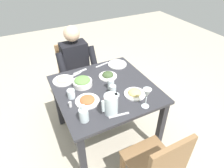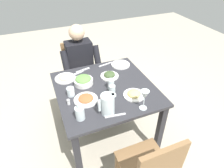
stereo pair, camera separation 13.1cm
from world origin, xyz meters
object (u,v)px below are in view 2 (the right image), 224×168
object	(u,v)px
salad_bowl	(83,80)
plate_rice_curry	(86,99)
dining_table	(105,96)
wine_glass	(145,96)
plate_fries	(134,94)
salt_shaker	(68,102)
plate_dolmas	(109,75)
oil_carafe	(80,114)
water_pitcher	(108,104)
plate_yoghurt	(121,64)
diner_near	(82,67)
chair_near	(79,69)
water_glass_by_pitcher	(71,92)
water_glass_center	(111,84)
plate_beans	(65,78)
water_glass_far_right	(112,90)

from	to	relation	value
salad_bowl	plate_rice_curry	distance (m)	0.27
dining_table	wine_glass	xyz separation A→B (m)	(-0.21, 0.42, 0.25)
salad_bowl	wine_glass	world-z (taller)	wine_glass
plate_fries	salt_shaker	size ratio (longest dim) A/B	3.89
plate_dolmas	oil_carafe	world-z (taller)	oil_carafe
water_pitcher	plate_dolmas	distance (m)	0.57
dining_table	salad_bowl	size ratio (longest dim) A/B	4.89
plate_yoghurt	oil_carafe	distance (m)	0.96
plate_yoghurt	water_pitcher	bearing A→B (deg)	57.78
salad_bowl	plate_rice_curry	xyz separation A→B (m)	(0.05, 0.27, -0.03)
dining_table	water_pitcher	world-z (taller)	water_pitcher
diner_near	plate_rice_curry	world-z (taller)	diner_near
chair_near	water_pitcher	size ratio (longest dim) A/B	4.54
plate_yoghurt	water_glass_by_pitcher	size ratio (longest dim) A/B	2.54
salt_shaker	dining_table	bearing A→B (deg)	-164.34
plate_dolmas	water_glass_by_pitcher	world-z (taller)	water_glass_by_pitcher
water_glass_by_pitcher	plate_yoghurt	bearing A→B (deg)	-153.44
dining_table	plate_yoghurt	world-z (taller)	plate_yoghurt
plate_yoghurt	wine_glass	world-z (taller)	wine_glass
plate_yoghurt	water_glass_by_pitcher	xyz separation A→B (m)	(0.68, 0.34, 0.03)
dining_table	water_glass_center	xyz separation A→B (m)	(-0.05, 0.04, 0.16)
chair_near	wine_glass	distance (m)	1.34
plate_rice_curry	oil_carafe	xyz separation A→B (m)	(0.11, 0.21, 0.04)
wine_glass	water_glass_by_pitcher	bearing A→B (deg)	-37.37
plate_beans	oil_carafe	bearing A→B (deg)	90.26
water_glass_center	salt_shaker	size ratio (longest dim) A/B	1.99
diner_near	salad_bowl	bearing A→B (deg)	77.92
water_glass_center	plate_dolmas	bearing A→B (deg)	-107.74
dining_table	plate_yoghurt	size ratio (longest dim) A/B	4.40
dining_table	water_glass_by_pitcher	xyz separation A→B (m)	(0.35, -0.01, 0.15)
plate_yoghurt	diner_near	bearing A→B (deg)	-34.27
plate_beans	dining_table	bearing A→B (deg)	138.17
water_pitcher	wine_glass	world-z (taller)	wine_glass
plate_beans	wine_glass	xyz separation A→B (m)	(-0.55, 0.73, 0.13)
plate_rice_curry	salad_bowl	bearing A→B (deg)	-100.90
water_pitcher	salt_shaker	distance (m)	0.38
plate_yoghurt	oil_carafe	xyz separation A→B (m)	(0.68, 0.68, 0.04)
dining_table	plate_beans	bearing A→B (deg)	-41.83
wine_glass	dining_table	bearing A→B (deg)	-63.73
water_pitcher	plate_yoghurt	xyz separation A→B (m)	(-0.44, -0.70, -0.08)
chair_near	plate_fries	distance (m)	1.14
plate_fries	salt_shaker	bearing A→B (deg)	-10.87
salt_shaker	water_glass_far_right	bearing A→B (deg)	178.35
water_glass_by_pitcher	plate_beans	bearing A→B (deg)	-90.49
plate_rice_curry	plate_beans	world-z (taller)	plate_rice_curry
wine_glass	salt_shaker	size ratio (longest dim) A/B	3.63
plate_rice_curry	plate_fries	size ratio (longest dim) A/B	1.08
diner_near	plate_fries	bearing A→B (deg)	108.94
chair_near	water_pitcher	distance (m)	1.23
water_glass_far_right	water_glass_center	bearing A→B (deg)	-104.77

